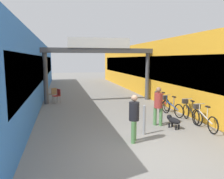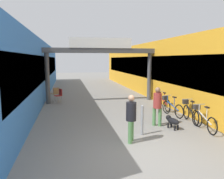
% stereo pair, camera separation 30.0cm
% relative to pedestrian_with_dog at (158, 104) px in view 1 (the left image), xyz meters
% --- Properties ---
extents(ground_plane, '(80.00, 80.00, 0.00)m').
position_rel_pedestrian_with_dog_xyz_m(ground_plane, '(-1.50, -2.45, -0.93)').
color(ground_plane, gray).
extents(storefront_left, '(3.00, 26.00, 3.97)m').
position_rel_pedestrian_with_dog_xyz_m(storefront_left, '(-6.60, 8.55, 1.05)').
color(storefront_left, blue).
rests_on(storefront_left, ground_plane).
extents(storefront_right, '(3.00, 26.00, 3.97)m').
position_rel_pedestrian_with_dog_xyz_m(storefront_right, '(3.59, 8.55, 1.05)').
color(storefront_right, gold).
rests_on(storefront_right, ground_plane).
extents(arcade_sign_gateway, '(7.40, 0.47, 4.11)m').
position_rel_pedestrian_with_dog_xyz_m(arcade_sign_gateway, '(-1.50, 5.67, 1.97)').
color(arcade_sign_gateway, '#4C4C4F').
rests_on(arcade_sign_gateway, ground_plane).
extents(pedestrian_with_dog, '(0.47, 0.47, 1.63)m').
position_rel_pedestrian_with_dog_xyz_m(pedestrian_with_dog, '(0.00, 0.00, 0.00)').
color(pedestrian_with_dog, '#4C7F47').
rests_on(pedestrian_with_dog, ground_plane).
extents(pedestrian_companion, '(0.46, 0.46, 1.62)m').
position_rel_pedestrian_with_dog_xyz_m(pedestrian_companion, '(-1.60, -1.55, -0.01)').
color(pedestrian_companion, '#4C7F47').
rests_on(pedestrian_companion, ground_plane).
extents(dog_on_leash, '(0.43, 0.73, 0.51)m').
position_rel_pedestrian_with_dog_xyz_m(dog_on_leash, '(0.45, -0.48, -0.61)').
color(dog_on_leash, black).
rests_on(dog_on_leash, ground_plane).
extents(bicycle_silver_nearest, '(0.46, 1.69, 0.98)m').
position_rel_pedestrian_with_dog_xyz_m(bicycle_silver_nearest, '(1.58, -0.84, -0.49)').
color(bicycle_silver_nearest, black).
rests_on(bicycle_silver_nearest, ground_plane).
extents(bicycle_black_second, '(0.46, 1.68, 0.98)m').
position_rel_pedestrian_with_dog_xyz_m(bicycle_black_second, '(1.69, 0.30, -0.49)').
color(bicycle_black_second, black).
rests_on(bicycle_black_second, ground_plane).
extents(bicycle_blue_third, '(0.46, 1.68, 0.98)m').
position_rel_pedestrian_with_dog_xyz_m(bicycle_blue_third, '(1.38, 1.47, -0.49)').
color(bicycle_blue_third, black).
rests_on(bicycle_blue_third, ground_plane).
extents(bicycle_red_farthest, '(0.46, 1.69, 0.98)m').
position_rel_pedestrian_with_dog_xyz_m(bicycle_red_farthest, '(1.53, 2.85, -0.49)').
color(bicycle_red_farthest, black).
rests_on(bicycle_red_farthest, ground_plane).
extents(bollard_post_metal, '(0.10, 0.10, 1.12)m').
position_rel_pedestrian_with_dog_xyz_m(bollard_post_metal, '(-0.98, -0.92, -0.36)').
color(bollard_post_metal, gray).
rests_on(bollard_post_metal, ground_plane).
extents(cafe_chair_red_nearer, '(0.54, 0.54, 0.89)m').
position_rel_pedestrian_with_dog_xyz_m(cafe_chair_red_nearer, '(-4.18, 5.85, -0.39)').
color(cafe_chair_red_nearer, gray).
rests_on(cafe_chair_red_nearer, ground_plane).
extents(cafe_chair_wood_farther, '(0.56, 0.56, 0.89)m').
position_rel_pedestrian_with_dog_xyz_m(cafe_chair_wood_farther, '(-4.46, 6.61, -0.39)').
color(cafe_chair_wood_farther, gray).
rests_on(cafe_chair_wood_farther, ground_plane).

